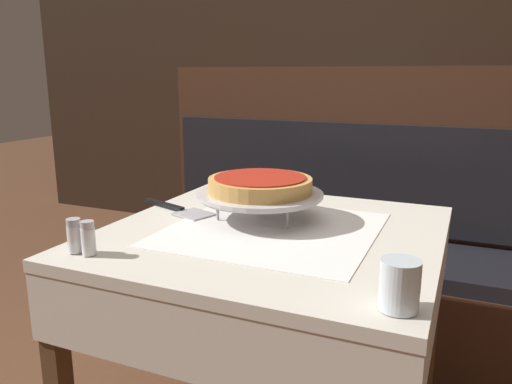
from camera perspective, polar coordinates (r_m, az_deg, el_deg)
name	(u,v)px	position (r m, az deg, el deg)	size (l,w,h in m)	color
dining_table_front	(272,269)	(1.40, 1.86, -8.73)	(0.88, 0.88, 0.76)	beige
dining_table_rear	(347,165)	(3.03, 10.35, 3.08)	(0.63, 0.63, 0.76)	#1E6B33
booth_bench	(321,261)	(2.32, 7.49, -7.84)	(1.65, 0.51, 1.21)	#3D2316
back_wall_panel	(398,70)	(3.44, 15.93, 13.30)	(6.00, 0.04, 2.40)	black
pizza_pan_stand	(260,195)	(1.43, 0.48, -0.40)	(0.36, 0.36, 0.08)	#ADADB2
deep_dish_pizza	(260,184)	(1.42, 0.48, 0.88)	(0.30, 0.30, 0.05)	tan
pizza_server	(178,209)	(1.56, -8.94, -1.92)	(0.29, 0.15, 0.01)	#BCBCC1
water_glass_near	(400,285)	(0.93, 16.09, -10.16)	(0.07, 0.07, 0.09)	silver
salt_shaker	(74,236)	(1.25, -20.03, -4.72)	(0.03, 0.03, 0.08)	silver
pepper_shaker	(88,238)	(1.22, -18.62, -5.03)	(0.03, 0.03, 0.08)	silver
condiment_caddy	(337,136)	(3.07, 9.27, 6.35)	(0.12, 0.12, 0.18)	black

